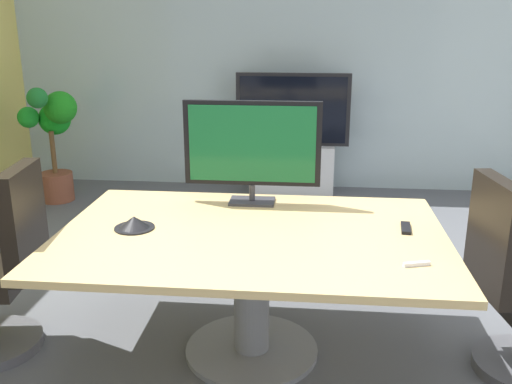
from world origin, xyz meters
TOP-DOWN VIEW (x-y plane):
  - ground_plane at (0.00, 0.00)m, footprint 7.77×7.77m
  - wall_back_glass_partition at (0.00, 3.39)m, footprint 6.06×0.10m
  - conference_table at (0.02, -0.10)m, footprint 2.09×1.38m
  - office_chair_left at (-1.39, -0.20)m, footprint 0.62×0.60m
  - tv_monitor at (-0.03, 0.42)m, footprint 0.84×0.18m
  - wall_display_unit at (0.13, 3.03)m, footprint 1.20×0.36m
  - potted_plant at (-2.32, 2.58)m, footprint 0.61×0.65m
  - conference_phone at (-0.63, -0.10)m, footprint 0.22×0.22m
  - remote_control at (0.86, 0.03)m, footprint 0.07×0.17m
  - whiteboard_marker at (0.83, -0.46)m, footprint 0.13×0.06m

SIDE VIEW (x-z plane):
  - ground_plane at x=0.00m, z-range 0.00..0.00m
  - wall_display_unit at x=0.13m, z-range -0.21..1.10m
  - office_chair_left at x=-1.39m, z-range -0.09..1.00m
  - conference_table at x=0.02m, z-range 0.21..0.95m
  - potted_plant at x=-2.32m, z-range 0.10..1.32m
  - remote_control at x=0.86m, z-range 0.74..0.76m
  - whiteboard_marker at x=0.83m, z-range 0.74..0.76m
  - conference_phone at x=-0.63m, z-range 0.74..0.81m
  - tv_monitor at x=-0.03m, z-range 0.78..1.42m
  - wall_back_glass_partition at x=0.00m, z-range 0.00..2.96m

